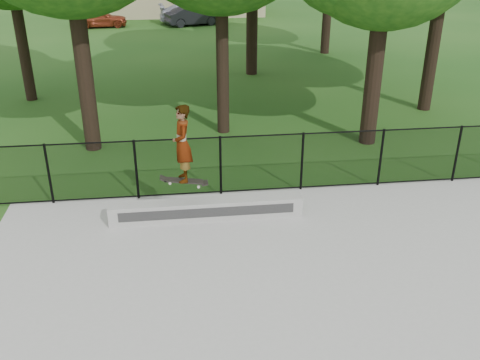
{
  "coord_description": "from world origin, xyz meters",
  "views": [
    {
      "loc": [
        -2.98,
        -5.83,
        5.94
      ],
      "look_at": [
        -1.74,
        4.2,
        1.2
      ],
      "focal_mm": 40.0,
      "sensor_mm": 36.0,
      "label": 1
    }
  ],
  "objects_px": {
    "car_a": "(100,18)",
    "car_c": "(193,13)",
    "car_b": "(193,16)",
    "grind_ledge": "(207,209)",
    "skater_airborne": "(182,145)"
  },
  "relations": [
    {
      "from": "grind_ledge",
      "to": "car_b",
      "type": "relative_size",
      "value": 1.25
    },
    {
      "from": "car_b",
      "to": "skater_airborne",
      "type": "height_order",
      "value": "skater_airborne"
    },
    {
      "from": "car_a",
      "to": "car_b",
      "type": "bearing_deg",
      "value": -95.75
    },
    {
      "from": "car_a",
      "to": "car_c",
      "type": "height_order",
      "value": "car_c"
    },
    {
      "from": "car_c",
      "to": "skater_airborne",
      "type": "xyz_separation_m",
      "value": [
        -1.44,
        -28.32,
        1.22
      ]
    },
    {
      "from": "grind_ledge",
      "to": "car_b",
      "type": "height_order",
      "value": "car_b"
    },
    {
      "from": "car_c",
      "to": "skater_airborne",
      "type": "height_order",
      "value": "skater_airborne"
    },
    {
      "from": "car_a",
      "to": "car_b",
      "type": "height_order",
      "value": "car_b"
    },
    {
      "from": "grind_ledge",
      "to": "car_b",
      "type": "distance_m",
      "value": 27.2
    },
    {
      "from": "car_c",
      "to": "skater_airborne",
      "type": "distance_m",
      "value": 28.38
    },
    {
      "from": "car_c",
      "to": "car_b",
      "type": "bearing_deg",
      "value": 171.31
    },
    {
      "from": "grind_ledge",
      "to": "car_b",
      "type": "xyz_separation_m",
      "value": [
        0.9,
        27.18,
        0.34
      ]
    },
    {
      "from": "skater_airborne",
      "to": "car_a",
      "type": "bearing_deg",
      "value": 100.06
    },
    {
      "from": "car_a",
      "to": "skater_airborne",
      "type": "xyz_separation_m",
      "value": [
        4.85,
        -27.35,
        1.3
      ]
    },
    {
      "from": "grind_ledge",
      "to": "car_b",
      "type": "bearing_deg",
      "value": 88.11
    }
  ]
}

